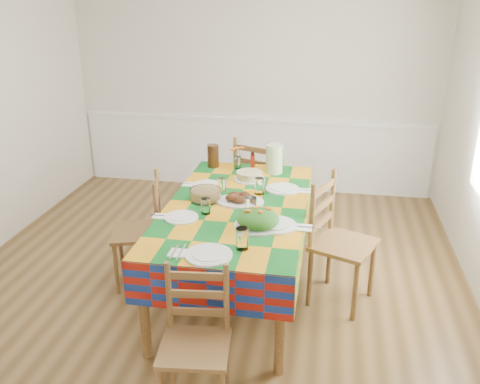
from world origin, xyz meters
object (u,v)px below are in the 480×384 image
Objects in this scene: chair_left at (142,231)px; chair_right at (338,243)px; meat_platter at (240,199)px; chair_far at (258,183)px; dining_table at (237,214)px; chair_near at (196,343)px; green_pitcher at (274,159)px; tea_pitcher at (213,156)px.

chair_right reaches higher than chair_left.
chair_far is at bearing 91.56° from meat_platter.
chair_near is (-0.00, -1.31, -0.26)m from dining_table.
tea_pitcher is (-0.60, 0.06, -0.03)m from green_pitcher.
chair_near is 0.94× the size of chair_left.
green_pitcher is 0.26× the size of chair_right.
chair_far reaches higher than meat_platter.
chair_near is (0.39, -2.19, -0.46)m from tea_pitcher.
meat_platter is at bearing 65.76° from dining_table.
meat_platter is at bearing 112.20° from chair_far.
tea_pitcher is at bearing 136.69° from chair_left.
dining_table is at bearing -114.24° from meat_platter.
meat_platter is 1.31m from chair_far.
chair_right is (0.84, -1.29, 0.03)m from chair_far.
tea_pitcher is at bearing 116.22° from meat_platter.
chair_right is at bearing -1.56° from meat_platter.
green_pitcher is 0.27× the size of chair_far.
chair_far is 0.95× the size of chair_right.
tea_pitcher is 1.55m from chair_right.
meat_platter is at bearing -103.68° from green_pitcher.
chair_near is at bearing -79.85° from tea_pitcher.
chair_far is 1.53m from chair_left.
dining_table is 1.32m from chair_far.
chair_near is at bearing 110.89° from chair_far.
dining_table is at bearing -104.23° from green_pitcher.
tea_pitcher is at bearing 76.46° from chair_right.
green_pitcher is 1.09m from chair_right.
green_pitcher reaches higher than chair_near.
chair_far reaches higher than chair_near.
tea_pitcher is 0.71m from chair_far.
chair_left is (-0.82, 1.32, 0.03)m from chair_near.
meat_platter is 0.87m from chair_right.
green_pitcher is 1.23× the size of tea_pitcher.
chair_left is at bearing 115.47° from chair_near.
chair_right is (1.22, -0.86, -0.39)m from tea_pitcher.
chair_far is at bearing 130.96° from chair_left.
chair_right is (0.83, 0.02, -0.19)m from dining_table.
dining_table is 0.85m from chair_right.
green_pitcher is 0.28× the size of chair_left.
chair_left is at bearing 179.09° from dining_table.
dining_table is at bearing 112.98° from chair_right.
green_pitcher is at bearing 59.34° from chair_right.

